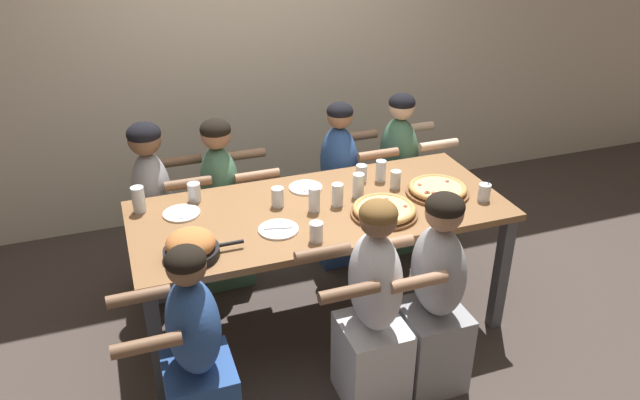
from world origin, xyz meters
name	(u,v)px	position (x,y,z in m)	size (l,w,h in m)	color
ground_plane	(320,320)	(0.00, 0.00, 0.00)	(18.00, 18.00, 0.00)	#423833
restaurant_back_panel	(244,8)	(0.00, 1.65, 1.60)	(10.00, 0.06, 3.20)	beige
dining_table	(320,221)	(0.00, 0.00, 0.71)	(2.10, 0.91, 0.80)	brown
pizza_board_main	(384,210)	(0.30, -0.20, 0.82)	(0.37, 0.37, 0.06)	brown
pizza_board_second	(438,190)	(0.71, -0.07, 0.82)	(0.37, 0.37, 0.05)	brown
skillet_bowl	(191,246)	(-0.76, -0.26, 0.86)	(0.40, 0.27, 0.14)	black
empty_plate_a	(182,213)	(-0.74, 0.19, 0.80)	(0.20, 0.20, 0.02)	white
empty_plate_b	(306,188)	(0.00, 0.26, 0.80)	(0.20, 0.20, 0.02)	white
empty_plate_c	(278,229)	(-0.29, -0.16, 0.80)	(0.21, 0.21, 0.02)	white
cocktail_glass_blue	(484,193)	(0.92, -0.23, 0.84)	(0.07, 0.07, 0.12)	silver
drinking_glass_a	(194,192)	(-0.65, 0.32, 0.85)	(0.07, 0.07, 0.11)	silver
drinking_glass_b	(358,187)	(0.25, 0.06, 0.86)	(0.07, 0.07, 0.14)	silver
drinking_glass_c	(278,197)	(-0.22, 0.10, 0.85)	(0.07, 0.07, 0.11)	silver
drinking_glass_d	(139,201)	(-0.96, 0.30, 0.86)	(0.07, 0.07, 0.15)	silver
drinking_glass_e	(396,180)	(0.51, 0.09, 0.84)	(0.06, 0.06, 0.11)	silver
drinking_glass_f	(361,174)	(0.35, 0.24, 0.84)	(0.07, 0.07, 0.10)	silver
drinking_glass_g	(314,201)	(-0.04, -0.02, 0.86)	(0.06, 0.06, 0.14)	silver
drinking_glass_h	(381,172)	(0.47, 0.21, 0.85)	(0.06, 0.06, 0.13)	silver
drinking_glass_i	(316,233)	(-0.14, -0.33, 0.84)	(0.07, 0.07, 0.11)	silver
drinking_glass_j	(338,196)	(0.10, 0.00, 0.85)	(0.07, 0.07, 0.13)	silver
diner_far_left	(156,217)	(-0.86, 0.67, 0.54)	(0.51, 0.40, 1.17)	#99999E
diner_far_right	(398,180)	(0.83, 0.67, 0.53)	(0.51, 0.40, 1.17)	#477556
diner_near_left	(197,361)	(-0.84, -0.67, 0.50)	(0.51, 0.40, 1.10)	#2D5193
diner_far_midright	(339,190)	(0.38, 0.67, 0.52)	(0.51, 0.40, 1.16)	#2D5193
diner_near_center	(373,315)	(0.04, -0.67, 0.53)	(0.51, 0.40, 1.17)	silver
diner_near_midright	(434,302)	(0.38, -0.67, 0.52)	(0.51, 0.40, 1.14)	#99999E
diner_far_midleft	(223,209)	(-0.44, 0.67, 0.52)	(0.51, 0.40, 1.14)	#477556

